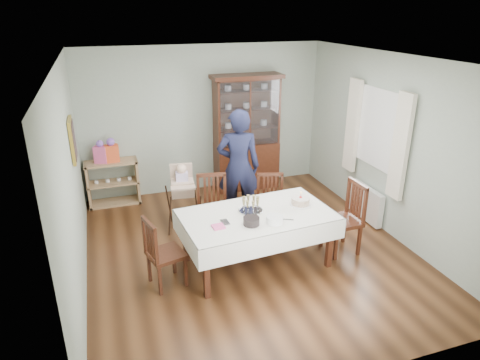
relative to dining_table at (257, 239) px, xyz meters
name	(u,v)px	position (x,y,z in m)	size (l,w,h in m)	color
floor	(249,250)	(0.02, 0.37, -0.38)	(5.00, 5.00, 0.00)	#593319
room_shell	(237,127)	(0.02, 0.90, 1.32)	(5.00, 5.00, 5.00)	#9EAA99
dining_table	(257,239)	(0.00, 0.00, 0.00)	(2.08, 1.30, 0.76)	#411D10
china_cabinet	(247,131)	(0.77, 2.62, 0.74)	(1.30, 0.48, 2.18)	#411D10
sideboard	(113,183)	(-1.73, 2.65, 0.02)	(0.90, 0.38, 0.80)	tan
picture_frame	(72,140)	(-2.20, 1.17, 1.27)	(0.04, 0.48, 0.58)	gold
window	(379,129)	(2.24, 0.67, 1.17)	(0.04, 1.02, 1.22)	white
curtain_left	(400,147)	(2.18, 0.05, 1.07)	(0.07, 0.30, 1.55)	silver
curtain_right	(353,126)	(2.18, 1.29, 1.07)	(0.07, 0.30, 1.55)	silver
radiator	(366,203)	(2.18, 0.67, -0.08)	(0.10, 0.80, 0.55)	white
chair_far_left	(213,223)	(-0.40, 0.77, -0.08)	(0.53, 0.53, 1.02)	#411D10
chair_far_right	(270,217)	(0.50, 0.72, -0.10)	(0.52, 0.52, 0.94)	#411D10
chair_end_left	(165,265)	(-1.26, -0.08, -0.11)	(0.51, 0.51, 0.94)	#411D10
chair_end_right	(342,231)	(1.28, -0.07, -0.08)	(0.48, 0.48, 1.04)	#411D10
woman	(239,167)	(0.18, 1.32, 0.55)	(0.68, 0.45, 1.87)	black
high_chair	(183,203)	(-0.72, 1.39, 0.03)	(0.53, 0.53, 1.06)	black
champagne_tray	(251,207)	(-0.06, 0.10, 0.44)	(0.33, 0.33, 0.20)	silver
birthday_cake	(300,201)	(0.66, 0.07, 0.43)	(0.29, 0.29, 0.20)	white
plate_stack_dark	(251,221)	(-0.17, -0.26, 0.42)	(0.21, 0.21, 0.10)	black
plate_stack_white	(275,219)	(0.12, -0.30, 0.42)	(0.22, 0.22, 0.09)	white
napkin_stack	(218,227)	(-0.59, -0.20, 0.39)	(0.15, 0.15, 0.02)	#E85593
cutlery	(222,222)	(-0.51, -0.10, 0.38)	(0.12, 0.17, 0.01)	silver
cake_knife	(284,219)	(0.27, -0.26, 0.38)	(0.25, 0.02, 0.01)	silver
gift_bag_pink	(101,153)	(-1.88, 2.63, 0.59)	(0.25, 0.21, 0.40)	#E85593
gift_bag_orange	(112,151)	(-1.70, 2.63, 0.60)	(0.24, 0.17, 0.42)	#EC5225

